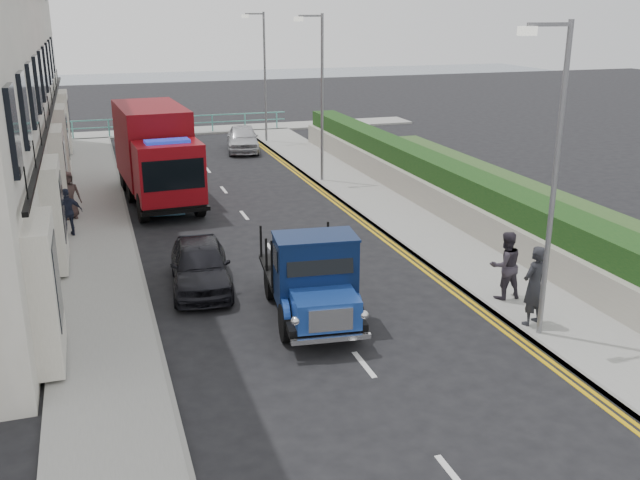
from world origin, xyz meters
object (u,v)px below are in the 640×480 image
(lamp_far, at_px, (263,70))
(parked_car_front, at_px, (200,265))
(pedestrian_east_near, at_px, (534,285))
(red_lorry, at_px, (156,152))
(bedford_lorry, at_px, (314,284))
(lamp_mid, at_px, (319,89))
(lamp_near, at_px, (551,167))

(lamp_far, distance_m, parked_car_front, 21.90)
(lamp_far, relative_size, pedestrian_east_near, 3.64)
(red_lorry, bearing_deg, bedford_lorry, -83.22)
(bedford_lorry, xyz_separation_m, pedestrian_east_near, (4.78, -1.82, 0.06))
(lamp_mid, distance_m, bedford_lorry, 14.73)
(pedestrian_east_near, bearing_deg, red_lorry, -85.37)
(lamp_mid, height_order, pedestrian_east_near, lamp_mid)
(lamp_near, xyz_separation_m, lamp_far, (0.00, 26.00, 0.00))
(lamp_near, bearing_deg, red_lorry, 114.61)
(lamp_near, distance_m, pedestrian_east_near, 2.96)
(lamp_far, bearing_deg, bedford_lorry, -100.89)
(lamp_near, height_order, red_lorry, lamp_near)
(red_lorry, height_order, parked_car_front, red_lorry)
(lamp_mid, relative_size, red_lorry, 0.99)
(red_lorry, bearing_deg, pedestrian_east_near, -67.61)
(lamp_mid, bearing_deg, lamp_near, -90.00)
(pedestrian_east_near, bearing_deg, lamp_far, -110.90)
(parked_car_front, bearing_deg, bedford_lorry, -48.85)
(bedford_lorry, bearing_deg, pedestrian_east_near, -14.55)
(lamp_far, distance_m, bedford_lorry, 24.31)
(lamp_mid, height_order, lamp_far, same)
(pedestrian_east_near, bearing_deg, bedford_lorry, -42.30)
(bedford_lorry, bearing_deg, lamp_near, -20.54)
(parked_car_front, bearing_deg, pedestrian_east_near, -29.48)
(bedford_lorry, relative_size, pedestrian_east_near, 2.53)
(lamp_far, height_order, red_lorry, lamp_far)
(red_lorry, xyz_separation_m, parked_car_front, (0.13, -9.64, -1.27))
(lamp_near, relative_size, lamp_mid, 1.00)
(parked_car_front, xyz_separation_m, pedestrian_east_near, (7.00, -4.96, 0.43))
(bedford_lorry, xyz_separation_m, red_lorry, (-2.35, 12.77, 0.90))
(lamp_near, distance_m, lamp_far, 26.00)
(lamp_far, height_order, parked_car_front, lamp_far)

